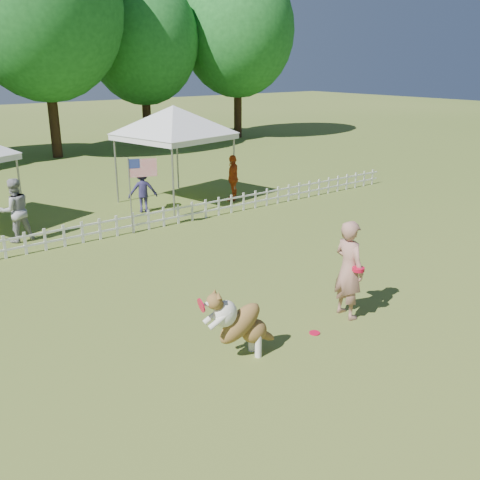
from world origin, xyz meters
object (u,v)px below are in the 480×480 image
(dog, at_px, (241,323))
(spectator_a, at_px, (15,210))
(frisbee_on_turf, at_px, (315,333))
(handler, at_px, (349,269))
(flag_pole, at_px, (131,196))
(canopy_tent_right, at_px, (175,156))
(spectator_b, at_px, (143,190))
(spectator_c, at_px, (233,178))

(dog, distance_m, spectator_a, 8.58)
(frisbee_on_turf, height_order, spectator_a, spectator_a)
(handler, bearing_deg, flag_pole, 13.30)
(dog, distance_m, canopy_tent_right, 10.75)
(dog, bearing_deg, spectator_b, 81.30)
(handler, height_order, spectator_c, handler)
(dog, height_order, spectator_a, spectator_a)
(flag_pole, xyz_separation_m, spectator_c, (4.60, 1.37, -0.28))
(handler, bearing_deg, frisbee_on_turf, 104.87)
(spectator_b, bearing_deg, spectator_a, 28.88)
(handler, distance_m, canopy_tent_right, 9.92)
(dog, relative_size, spectator_b, 0.87)
(flag_pole, bearing_deg, dog, -84.53)
(canopy_tent_right, bearing_deg, flag_pole, -152.20)
(handler, bearing_deg, spectator_b, 3.38)
(flag_pole, bearing_deg, canopy_tent_right, 58.25)
(handler, relative_size, spectator_b, 1.31)
(handler, relative_size, canopy_tent_right, 0.59)
(dog, xyz_separation_m, spectator_b, (3.00, 9.15, 0.09))
(dog, distance_m, spectator_b, 9.63)
(handler, height_order, flag_pole, flag_pole)
(spectator_a, relative_size, spectator_c, 1.08)
(handler, distance_m, spectator_c, 9.37)
(handler, height_order, frisbee_on_turf, handler)
(flag_pole, distance_m, spectator_b, 2.37)
(canopy_tent_right, distance_m, flag_pole, 3.85)
(frisbee_on_turf, relative_size, spectator_c, 0.12)
(canopy_tent_right, distance_m, spectator_b, 1.88)
(flag_pole, relative_size, spectator_b, 1.49)
(handler, xyz_separation_m, spectator_c, (3.69, 8.61, -0.15))
(spectator_b, bearing_deg, handler, 107.20)
(dog, bearing_deg, flag_pole, 86.62)
(spectator_a, bearing_deg, frisbee_on_turf, 106.37)
(handler, bearing_deg, spectator_c, -17.05)
(spectator_a, bearing_deg, handler, 112.53)
(canopy_tent_right, bearing_deg, spectator_a, 179.58)
(frisbee_on_turf, distance_m, flag_pole, 7.47)
(canopy_tent_right, xyz_separation_m, flag_pole, (-2.92, -2.45, -0.52))
(handler, relative_size, dog, 1.51)
(frisbee_on_turf, distance_m, canopy_tent_right, 10.41)
(flag_pole, xyz_separation_m, spectator_a, (-2.79, 1.26, -0.22))
(spectator_b, xyz_separation_m, spectator_c, (3.25, -0.54, 0.08))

